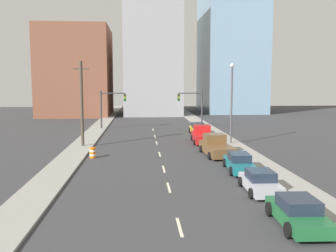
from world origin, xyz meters
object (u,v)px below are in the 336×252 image
Objects in this scene: sedan_green at (298,213)px; sedan_teal at (239,163)px; traffic_signal_left at (109,104)px; utility_pole_left_mid at (82,103)px; pickup_truck_red at (203,136)px; sedan_yellow at (198,129)px; traffic_barrel at (93,153)px; traffic_signal_right at (195,104)px; pickup_truck_brown at (216,147)px; street_lamp at (232,98)px; sedan_silver at (260,182)px.

sedan_teal is (0.14, 11.23, -0.00)m from sedan_green.
utility_pole_left_mid reaches higher than traffic_signal_left.
traffic_signal_left is at bearing 134.18° from pickup_truck_red.
sedan_yellow is (13.76, 9.14, -3.96)m from utility_pole_left_mid.
traffic_barrel is at bearing -73.35° from utility_pole_left_mid.
traffic_signal_right is 0.98× the size of pickup_truck_brown.
traffic_signal_right reaches higher than pickup_truck_red.
street_lamp is 2.07× the size of sedan_silver.
street_lamp is 7.93m from pickup_truck_brown.
pickup_truck_red is (-2.90, 1.64, -4.35)m from street_lamp.
pickup_truck_brown is (-0.97, -21.00, -2.88)m from traffic_signal_right.
sedan_teal is at bearing -100.83° from street_lamp.
sedan_silver is 12.14m from pickup_truck_brown.
pickup_truck_brown is (13.30, -5.46, -3.86)m from utility_pole_left_mid.
traffic_signal_left reaches higher than sedan_green.
traffic_signal_right is at bearing 92.31° from sedan_teal.
sedan_yellow is (0.16, 26.73, 0.06)m from sedan_silver.
traffic_signal_right reaches higher than sedan_teal.
pickup_truck_red is (-0.05, 7.63, -0.01)m from pickup_truck_brown.
sedan_teal is at bearing -41.03° from utility_pole_left_mid.
traffic_signal_left is 1.25× the size of sedan_green.
sedan_yellow is (0.51, 6.96, -0.09)m from pickup_truck_red.
traffic_barrel is 13.41m from sedan_teal.
street_lamp is at bearing -82.86° from traffic_signal_right.
traffic_signal_left is 15.65m from utility_pole_left_mid.
traffic_signal_left is 21.73m from traffic_barrel.
pickup_truck_brown is at bearing 2.45° from traffic_barrel.
sedan_silver is at bearing -44.55° from traffic_barrel.
pickup_truck_brown is at bearing -115.46° from street_lamp.
pickup_truck_red is at bearing 92.65° from sedan_silver.
street_lamp reaches higher than sedan_teal.
utility_pole_left_mid reaches higher than sedan_teal.
pickup_truck_brown and pickup_truck_red have the same top height.
utility_pole_left_mid is 22.60m from sedan_silver.
sedan_yellow is at bearing -94.54° from traffic_signal_right.
traffic_signal_left is at bearing 117.42° from sedan_teal.
pickup_truck_red is at bearing 92.94° from sedan_green.
sedan_teal is 0.83× the size of pickup_truck_brown.
sedan_teal is 0.85× the size of pickup_truck_red.
utility_pole_left_mid is at bearing -167.84° from pickup_truck_red.
sedan_green is at bearing -88.22° from sedan_silver.
traffic_signal_left reaches higher than pickup_truck_red.
traffic_signal_left is 24.27m from pickup_truck_brown.
street_lamp is 13.51m from sedan_teal.
sedan_teal is at bearing -26.69° from traffic_barrel.
utility_pole_left_mid reaches higher than sedan_yellow.
pickup_truck_brown is (11.52, 0.49, 0.31)m from traffic_barrel.
utility_pole_left_mid is (-1.49, -15.54, 0.98)m from traffic_signal_left.
traffic_signal_left is at bearing 84.54° from utility_pole_left_mid.
utility_pole_left_mid is at bearing 106.65° from traffic_barrel.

